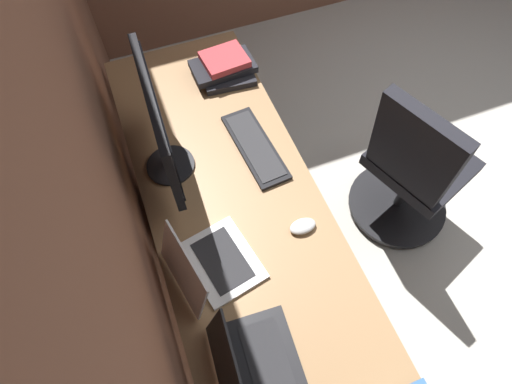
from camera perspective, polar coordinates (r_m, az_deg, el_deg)
name	(u,v)px	position (r m, az deg, el deg)	size (l,w,h in m)	color
floor_plane	(507,190)	(2.95, 31.24, 0.26)	(4.92, 4.92, 0.00)	#B2ADA3
wall_back	(84,180)	(1.11, -22.59, 1.55)	(4.63, 0.10, 2.60)	brown
desk	(244,232)	(1.66, -1.62, -5.58)	(2.17, 0.68, 0.73)	#936D47
drawer_pedestal	(222,216)	(2.05, -4.66, -3.36)	(0.40, 0.51, 0.69)	#936D47
monitor_primary	(159,126)	(1.57, -13.18, 8.88)	(0.58, 0.20, 0.45)	black
laptop_leftmost	(251,363)	(1.40, -0.64, -22.45)	(0.32, 0.29, 0.20)	black
laptop_left	(207,264)	(1.49, -6.71, -9.87)	(0.34, 0.34, 0.22)	white
keyboard_main	(255,146)	(1.78, -0.12, 6.29)	(0.43, 0.17, 0.02)	black
mouse_main	(303,226)	(1.59, 6.46, -4.70)	(0.06, 0.10, 0.03)	silver
book_stack_far	(225,67)	(2.06, -4.33, 16.79)	(0.24, 0.30, 0.10)	black
office_chair	(412,172)	(2.19, 20.65, 2.65)	(0.56, 0.61, 0.97)	black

